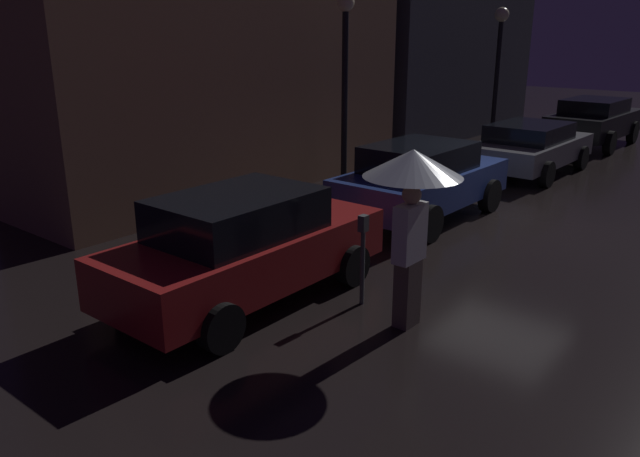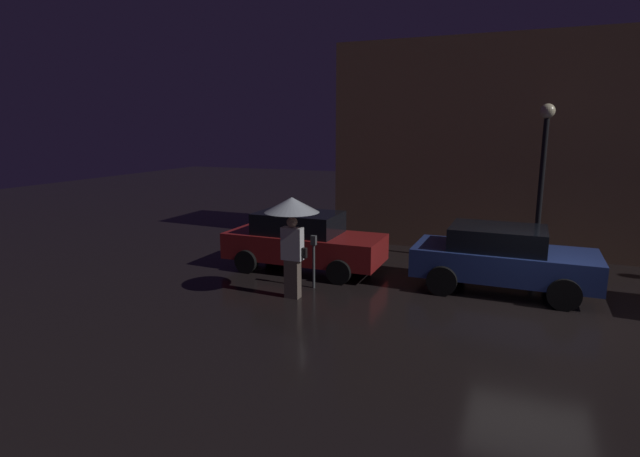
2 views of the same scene
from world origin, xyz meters
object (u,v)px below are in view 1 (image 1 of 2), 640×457
object	(u,v)px
street_lamp_near	(345,64)
pedestrian_with_umbrella	(412,186)
parked_car_grey	(530,146)
parked_car_blue	(421,179)
parked_car_black	(594,121)
street_lamp_far	(499,51)
parking_meter	(363,250)
parked_car_red	(246,246)

from	to	relation	value
street_lamp_near	pedestrian_with_umbrella	bearing A→B (deg)	-136.35
pedestrian_with_umbrella	street_lamp_near	world-z (taller)	street_lamp_near
pedestrian_with_umbrella	parked_car_grey	bearing A→B (deg)	-166.42
parked_car_blue	parked_car_black	bearing A→B (deg)	-0.28
parked_car_grey	street_lamp_near	xyz separation A→B (m)	(-4.52, 2.59, 2.15)
pedestrian_with_umbrella	street_lamp_near	size ratio (longest dim) A/B	0.52
parked_car_blue	parked_car_black	size ratio (longest dim) A/B	0.94
parked_car_black	street_lamp_far	distance (m)	4.00
parking_meter	street_lamp_near	world-z (taller)	street_lamp_near
parked_car_blue	parked_car_black	xyz separation A→B (m)	(10.47, -0.16, 0.02)
parked_car_red	parked_car_black	bearing A→B (deg)	-0.24
parking_meter	street_lamp_near	xyz separation A→B (m)	(4.82, 3.95, 2.06)
parking_meter	street_lamp_near	size ratio (longest dim) A/B	0.29
street_lamp_near	parking_meter	bearing A→B (deg)	-140.66
parked_car_red	parking_meter	size ratio (longest dim) A/B	3.28
parked_car_blue	street_lamp_near	size ratio (longest dim) A/B	0.93
parked_car_grey	street_lamp_far	bearing A→B (deg)	40.55
parked_car_grey	street_lamp_near	world-z (taller)	street_lamp_near
parked_car_grey	parking_meter	bearing A→B (deg)	-170.86
parked_car_red	parked_car_black	size ratio (longest dim) A/B	0.96
parked_car_red	street_lamp_near	xyz separation A→B (m)	(5.69, 2.63, 2.06)
parked_car_grey	parked_car_black	distance (m)	5.19
parked_car_blue	parked_car_grey	bearing A→B (deg)	-0.68
pedestrian_with_umbrella	street_lamp_far	size ratio (longest dim) A/B	0.54
pedestrian_with_umbrella	street_lamp_far	world-z (taller)	street_lamp_far
street_lamp_near	parked_car_black	bearing A→B (deg)	-15.16
parking_meter	parked_car_black	bearing A→B (deg)	5.19
parked_car_grey	pedestrian_with_umbrella	size ratio (longest dim) A/B	1.85
parked_car_red	parked_car_grey	xyz separation A→B (m)	(10.20, 0.04, -0.08)
parked_car_red	street_lamp_near	bearing A→B (deg)	24.58
parked_car_blue	street_lamp_near	bearing A→B (deg)	73.35
parked_car_red	parked_car_black	world-z (taller)	parked_car_red
parked_car_red	pedestrian_with_umbrella	xyz separation A→B (m)	(0.70, -2.13, 1.02)
parked_car_red	pedestrian_with_umbrella	bearing A→B (deg)	-71.98
parked_car_black	street_lamp_near	distance (m)	10.26
parked_car_blue	pedestrian_with_umbrella	bearing A→B (deg)	-150.95
parked_car_black	pedestrian_with_umbrella	distance (m)	14.88
street_lamp_far	parked_car_blue	bearing A→B (deg)	-165.06
parking_meter	street_lamp_near	distance (m)	6.57
parked_car_red	parked_car_black	distance (m)	15.39
parked_car_red	street_lamp_near	distance (m)	6.59
parked_car_black	pedestrian_with_umbrella	world-z (taller)	pedestrian_with_umbrella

